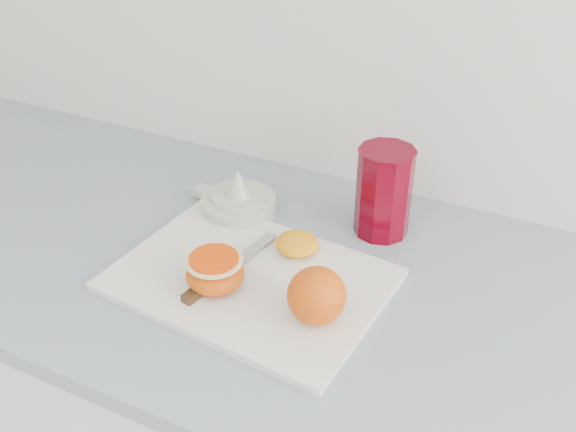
{
  "coord_description": "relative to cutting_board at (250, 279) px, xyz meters",
  "views": [
    {
      "loc": [
        0.49,
        1.0,
        1.5
      ],
      "look_at": [
        0.13,
        1.74,
        0.96
      ],
      "focal_mm": 40.0,
      "sensor_mm": 36.0,
      "label": 1
    }
  ],
  "objects": [
    {
      "name": "red_tumbler",
      "position": [
        0.13,
        0.22,
        0.06
      ],
      "size": [
        0.09,
        0.09,
        0.15
      ],
      "color": "#640010",
      "rests_on": "counter"
    },
    {
      "name": "citrus_juicer",
      "position": [
        -0.11,
        0.16,
        0.02
      ],
      "size": [
        0.16,
        0.13,
        0.09
      ],
      "color": "silver",
      "rests_on": "counter"
    },
    {
      "name": "cutting_board",
      "position": [
        0.0,
        0.0,
        0.0
      ],
      "size": [
        0.42,
        0.31,
        0.01
      ],
      "primitive_type": "cube",
      "rotation": [
        0.0,
        0.0,
        -0.09
      ],
      "color": "white",
      "rests_on": "counter"
    },
    {
      "name": "half_orange",
      "position": [
        -0.03,
        -0.04,
        0.03
      ],
      "size": [
        0.08,
        0.08,
        0.05
      ],
      "color": "red",
      "rests_on": "cutting_board"
    },
    {
      "name": "whole_orange",
      "position": [
        0.13,
        -0.04,
        0.05
      ],
      "size": [
        0.08,
        0.08,
        0.08
      ],
      "color": "red",
      "rests_on": "cutting_board"
    },
    {
      "name": "squeezed_shell",
      "position": [
        0.04,
        0.09,
        0.02
      ],
      "size": [
        0.07,
        0.07,
        0.03
      ],
      "color": "orange",
      "rests_on": "cutting_board"
    },
    {
      "name": "paring_knife",
      "position": [
        -0.04,
        -0.03,
        0.01
      ],
      "size": [
        0.05,
        0.2,
        0.01
      ],
      "color": "#462716",
      "rests_on": "cutting_board"
    }
  ]
}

